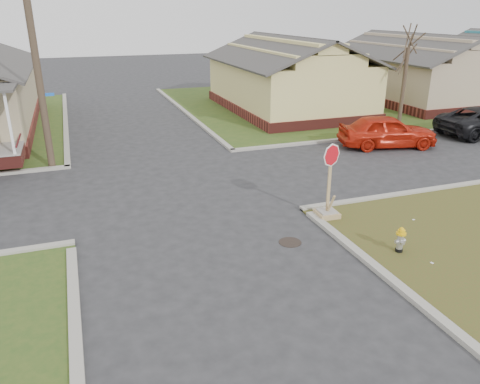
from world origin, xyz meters
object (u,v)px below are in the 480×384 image
object	(u,v)px
red_sedan	(387,131)
utility_pole	(35,51)
fire_hydrant	(400,238)
stop_sign	(328,201)

from	to	relation	value
red_sedan	utility_pole	bearing A→B (deg)	96.18
utility_pole	fire_hydrant	bearing A→B (deg)	-50.93
utility_pole	stop_sign	size ratio (longest dim) A/B	3.80
fire_hydrant	stop_sign	size ratio (longest dim) A/B	0.30
stop_sign	red_sedan	size ratio (longest dim) A/B	0.53
utility_pole	red_sedan	bearing A→B (deg)	-7.60
utility_pole	fire_hydrant	size ratio (longest dim) A/B	12.58
fire_hydrant	red_sedan	world-z (taller)	red_sedan
utility_pole	stop_sign	distance (m)	12.35
utility_pole	fire_hydrant	distance (m)	14.71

